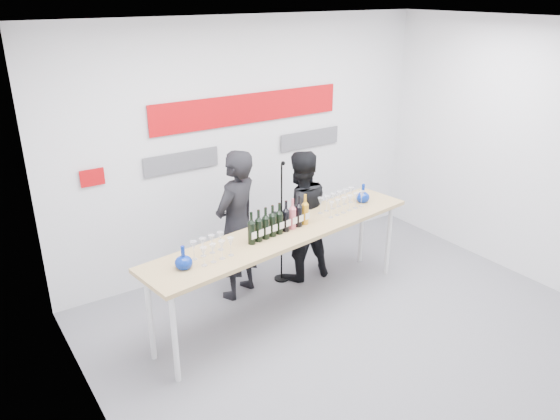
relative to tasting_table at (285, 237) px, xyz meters
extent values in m
plane|color=slate|center=(0.37, -0.67, -0.89)|extent=(5.00, 5.00, 0.00)
cube|color=silver|center=(0.37, 1.33, 0.61)|extent=(5.00, 0.04, 3.00)
cube|color=#B4070C|center=(0.37, 1.30, 1.06)|extent=(2.50, 0.02, 0.35)
cube|color=#59595E|center=(-0.53, 1.30, 0.56)|extent=(0.90, 0.02, 0.22)
cube|color=#59595E|center=(1.27, 1.30, 0.56)|extent=(0.90, 0.02, 0.22)
cube|color=#B4070C|center=(-1.53, 1.30, 0.56)|extent=(0.25, 0.02, 0.18)
cube|color=tan|center=(0.00, 0.00, 0.05)|extent=(3.25, 1.08, 0.04)
cylinder|color=silver|center=(-1.44, -0.42, -0.43)|extent=(0.05, 0.05, 0.92)
cylinder|color=silver|center=(1.51, 0.00, -0.43)|extent=(0.05, 0.05, 0.92)
cylinder|color=silver|center=(-1.51, 0.00, -0.43)|extent=(0.05, 0.05, 0.92)
cylinder|color=silver|center=(1.44, 0.42, -0.43)|extent=(0.05, 0.05, 0.92)
imported|color=black|center=(-0.24, 0.60, -0.03)|extent=(0.73, 0.63, 1.71)
imported|color=black|center=(0.57, 0.55, -0.10)|extent=(0.83, 0.68, 1.58)
cylinder|color=black|center=(0.34, 0.59, -0.88)|extent=(0.17, 0.17, 0.02)
cylinder|color=black|center=(0.34, 0.59, -0.16)|extent=(0.02, 0.02, 1.45)
sphere|color=black|center=(0.34, 0.56, 0.59)|extent=(0.05, 0.05, 0.05)
camera|label=1|loc=(-2.87, -4.22, 2.39)|focal=35.00mm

